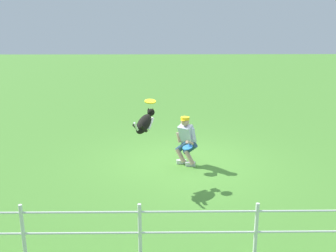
{
  "coord_description": "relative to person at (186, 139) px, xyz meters",
  "views": [
    {
      "loc": [
        0.55,
        9.53,
        3.74
      ],
      "look_at": [
        0.43,
        0.57,
        1.21
      ],
      "focal_mm": 41.89,
      "sensor_mm": 36.0,
      "label": 1
    }
  ],
  "objects": [
    {
      "name": "fence",
      "position": [
        0.04,
        3.99,
        -0.16
      ],
      "size": [
        13.0,
        0.06,
        0.92
      ],
      "color": "silver",
      "rests_on": "ground_plane"
    },
    {
      "name": "dog",
      "position": [
        1.0,
        1.17,
        0.75
      ],
      "size": [
        0.5,
        1.03,
        0.52
      ],
      "rotation": [
        0.0,
        0.0,
        4.35
      ],
      "color": "black"
    },
    {
      "name": "ground_plane",
      "position": [
        0.04,
        -0.01,
        -0.7
      ],
      "size": [
        60.0,
        60.0,
        0.0
      ],
      "primitive_type": "plane",
      "color": "#4E8D34"
    },
    {
      "name": "frisbee_flying",
      "position": [
        0.88,
        0.86,
        1.17
      ],
      "size": [
        0.33,
        0.32,
        0.09
      ],
      "primitive_type": "cylinder",
      "rotation": [
        -0.15,
        -0.11,
        5.98
      ],
      "color": "yellow"
    },
    {
      "name": "frisbee_held",
      "position": [
        -0.01,
        0.39,
        -0.09
      ],
      "size": [
        0.34,
        0.34,
        0.12
      ],
      "primitive_type": "cylinder",
      "rotation": [
        0.22,
        -0.16,
        2.67
      ],
      "color": "#327FE3",
      "rests_on": "person"
    },
    {
      "name": "person",
      "position": [
        0.0,
        0.0,
        0.0
      ],
      "size": [
        0.61,
        0.71,
        1.29
      ],
      "rotation": [
        0.0,
        0.0,
        0.93
      ],
      "color": "silver",
      "rests_on": "ground_plane"
    }
  ]
}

